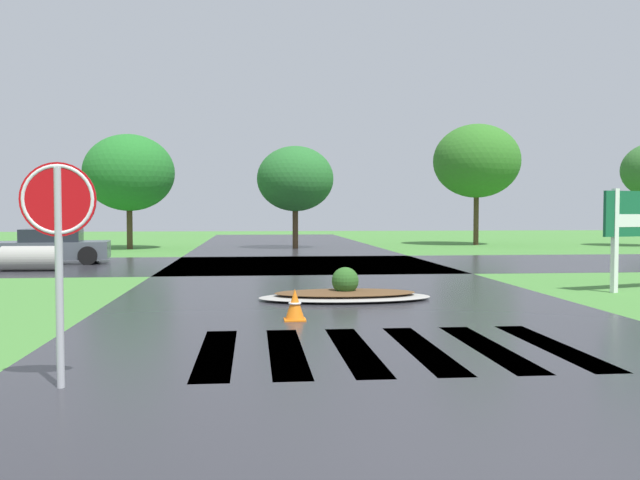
% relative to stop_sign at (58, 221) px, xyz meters
% --- Properties ---
extents(asphalt_roadway, '(9.26, 80.00, 0.01)m').
position_rel_stop_sign_xyz_m(asphalt_roadway, '(3.76, 7.16, -1.72)').
color(asphalt_roadway, '#2B2B30').
rests_on(asphalt_roadway, ground).
extents(asphalt_cross_road, '(90.00, 8.34, 0.01)m').
position_rel_stop_sign_xyz_m(asphalt_cross_road, '(3.76, 16.31, -1.72)').
color(asphalt_cross_road, '#2B2B30').
rests_on(asphalt_cross_road, ground).
extents(crosswalk_stripes, '(4.95, 3.21, 0.01)m').
position_rel_stop_sign_xyz_m(crosswalk_stripes, '(3.76, 1.60, -1.72)').
color(crosswalk_stripes, white).
rests_on(crosswalk_stripes, ground).
extents(stop_sign, '(0.76, 0.08, 2.33)m').
position_rel_stop_sign_xyz_m(stop_sign, '(0.00, 0.00, 0.00)').
color(stop_sign, '#B2B5BA').
rests_on(stop_sign, ground).
extents(median_island, '(3.57, 1.60, 0.68)m').
position_rel_stop_sign_xyz_m(median_island, '(3.87, 6.67, -1.58)').
color(median_island, '#9E9B93').
rests_on(median_island, ground).
extents(car_dark_suv, '(4.21, 2.57, 1.22)m').
position_rel_stop_sign_xyz_m(car_dark_suv, '(-5.12, 17.48, -1.14)').
color(car_dark_suv, '#4C545B').
rests_on(car_dark_suv, ground).
extents(drainage_pipe_stack, '(1.71, 0.80, 0.77)m').
position_rel_stop_sign_xyz_m(drainage_pipe_stack, '(-4.83, 14.46, -1.33)').
color(drainage_pipe_stack, '#9E9B93').
rests_on(drainage_pipe_stack, ground).
extents(traffic_cone, '(0.36, 0.36, 0.53)m').
position_rel_stop_sign_xyz_m(traffic_cone, '(2.67, 4.11, -1.47)').
color(traffic_cone, orange).
rests_on(traffic_cone, ground).
extents(background_treeline, '(48.20, 6.92, 6.61)m').
position_rel_stop_sign_xyz_m(background_treeline, '(6.54, 27.69, 2.25)').
color(background_treeline, '#4C3823').
rests_on(background_treeline, ground).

